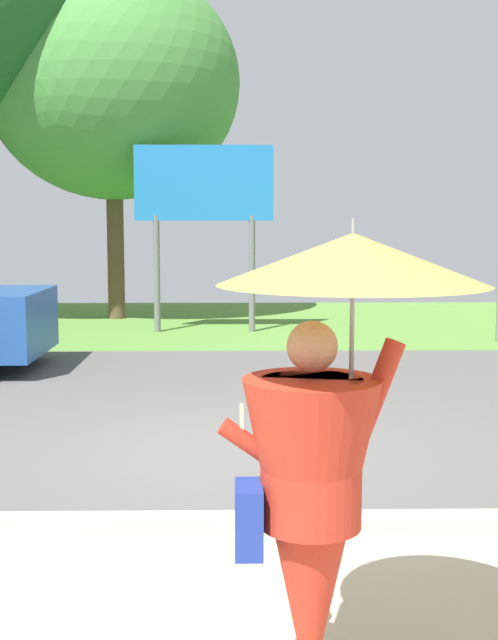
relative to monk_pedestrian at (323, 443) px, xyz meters
The scene contains 4 objects.
ground_plane 7.13m from the monk_pedestrian, 93.37° to the left, with size 40.00×22.00×0.20m.
monk_pedestrian is the anchor object (origin of this frame).
roadside_billboard 12.57m from the monk_pedestrian, 94.35° to the left, with size 2.60×0.12×3.50m.
tree_right_mid 15.46m from the monk_pedestrian, 101.27° to the left, with size 5.35×5.35×7.40m.
Camera 1 is at (0.04, -7.61, 2.13)m, focal length 47.54 mm.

